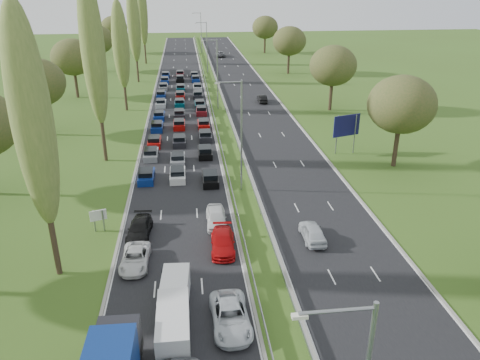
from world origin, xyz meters
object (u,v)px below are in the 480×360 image
info_sign (99,218)px  white_van_front (175,291)px  near_car_2 (135,258)px  direction_sign (347,127)px  white_van_rear (173,323)px  near_car_3 (140,229)px

info_sign → white_van_front: bearing=-58.3°
near_car_2 → direction_sign: size_ratio=0.90×
white_van_front → direction_sign: size_ratio=0.92×
white_van_rear → info_sign: 16.19m
white_van_front → direction_sign: direction_sign is taller
white_van_front → white_van_rear: white_van_rear is taller
white_van_front → direction_sign: (21.85, 28.80, 2.58)m
near_car_2 → white_van_rear: bearing=-67.5°
white_van_front → white_van_rear: (-0.05, -3.41, 0.07)m
white_van_front → near_car_2: bearing=125.9°
white_van_rear → near_car_2: bearing=110.2°
near_car_3 → info_sign: size_ratio=2.27×
near_car_2 → info_sign: (-3.73, 6.06, 0.70)m
near_car_3 → white_van_rear: 13.74m
info_sign → direction_sign: direction_sign is taller
near_car_3 → white_van_rear: (3.20, -13.36, 0.36)m
near_car_3 → direction_sign: (25.10, 18.85, 2.86)m
white_van_front → info_sign: info_sign is taller
white_van_front → direction_sign: bearing=56.8°
info_sign → near_car_3: bearing=-19.2°
near_car_2 → white_van_front: white_van_front is taller
near_car_2 → direction_sign: direction_sign is taller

